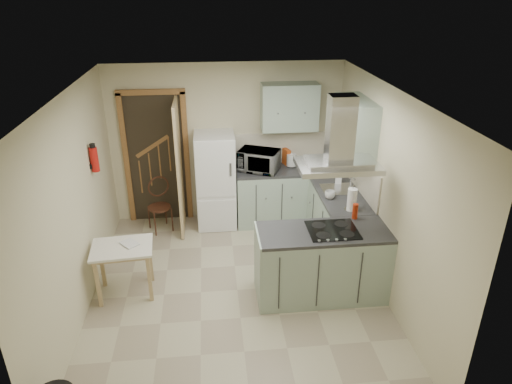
{
  "coord_description": "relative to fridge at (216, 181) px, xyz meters",
  "views": [
    {
      "loc": [
        -0.27,
        -4.73,
        3.56
      ],
      "look_at": [
        0.29,
        0.45,
        1.15
      ],
      "focal_mm": 32.0,
      "sensor_mm": 36.0,
      "label": 1
    }
  ],
  "objects": [
    {
      "name": "fridge",
      "position": [
        0.0,
        0.0,
        0.0
      ],
      "size": [
        0.6,
        0.6,
        1.5
      ],
      "primitive_type": "cube",
      "color": "white",
      "rests_on": "floor"
    },
    {
      "name": "doorway",
      "position": [
        -0.9,
        0.27,
        0.3
      ],
      "size": [
        1.1,
        0.12,
        2.1
      ],
      "primitive_type": "cube",
      "color": "brown",
      "rests_on": "floor"
    },
    {
      "name": "soap_bottle",
      "position": [
        1.76,
        -0.64,
        0.25
      ],
      "size": [
        0.11,
        0.11,
        0.19
      ],
      "primitive_type": "imported",
      "rotation": [
        0.0,
        0.0,
        -0.29
      ],
      "color": "#A9A7B2",
      "rests_on": "counter_right"
    },
    {
      "name": "cereal_box",
      "position": [
        1.14,
        0.18,
        0.28
      ],
      "size": [
        0.12,
        0.18,
        0.26
      ],
      "primitive_type": "cube",
      "rotation": [
        0.0,
        0.0,
        0.31
      ],
      "color": "#C14A16",
      "rests_on": "counter_back"
    },
    {
      "name": "microwave",
      "position": [
        0.67,
        -0.02,
        0.31
      ],
      "size": [
        0.71,
        0.61,
        0.33
      ],
      "primitive_type": "imported",
      "rotation": [
        0.0,
        0.0,
        -0.43
      ],
      "color": "black",
      "rests_on": "counter_back"
    },
    {
      "name": "kettle",
      "position": [
        1.2,
        0.08,
        0.26
      ],
      "size": [
        0.2,
        0.2,
        0.22
      ],
      "primitive_type": "cylinder",
      "rotation": [
        0.0,
        0.0,
        0.43
      ],
      "color": "silver",
      "rests_on": "counter_back"
    },
    {
      "name": "wall_cabinet_right",
      "position": [
        1.82,
        -0.95,
        1.1
      ],
      "size": [
        0.35,
        0.9,
        0.7
      ],
      "primitive_type": "cube",
      "color": "#9EB2A0",
      "rests_on": "right_wall"
    },
    {
      "name": "paper_towel",
      "position": [
        1.7,
        -1.48,
        0.3
      ],
      "size": [
        0.13,
        0.13,
        0.3
      ],
      "primitive_type": "cylinder",
      "rotation": [
        0.0,
        0.0,
        -0.09
      ],
      "color": "white",
      "rests_on": "counter_right"
    },
    {
      "name": "hob",
      "position": [
        1.32,
        -1.98,
        0.16
      ],
      "size": [
        0.58,
        0.5,
        0.01
      ],
      "primitive_type": "cube",
      "color": "black",
      "rests_on": "peninsula"
    },
    {
      "name": "fire_extinguisher",
      "position": [
        -1.54,
        -0.9,
        0.75
      ],
      "size": [
        0.1,
        0.1,
        0.32
      ],
      "primitive_type": "cylinder",
      "color": "#B2140F",
      "rests_on": "left_wall"
    },
    {
      "name": "wall_cabinet_back",
      "position": [
        1.15,
        0.12,
        1.1
      ],
      "size": [
        0.85,
        0.35,
        0.7
      ],
      "primitive_type": "cube",
      "color": "#9EB2A0",
      "rests_on": "back_wall"
    },
    {
      "name": "back_wall",
      "position": [
        0.2,
        0.3,
        0.5
      ],
      "size": [
        3.6,
        0.0,
        3.6
      ],
      "primitive_type": "plane",
      "rotation": [
        1.57,
        0.0,
        0.0
      ],
      "color": "beige",
      "rests_on": "floor"
    },
    {
      "name": "book",
      "position": [
        -1.15,
        -1.71,
        -0.03
      ],
      "size": [
        0.26,
        0.27,
        0.1
      ],
      "primitive_type": "imported",
      "rotation": [
        0.0,
        0.0,
        0.71
      ],
      "color": "#9C3440",
      "rests_on": "drop_leaf_table"
    },
    {
      "name": "peninsula",
      "position": [
        1.22,
        -1.98,
        -0.3
      ],
      "size": [
        1.55,
        0.65,
        0.9
      ],
      "primitive_type": "cube",
      "color": "#9EB2A0",
      "rests_on": "floor"
    },
    {
      "name": "counter_back",
      "position": [
        0.86,
        0.0,
        -0.3
      ],
      "size": [
        1.08,
        0.6,
        0.9
      ],
      "primitive_type": "cube",
      "color": "#9EB2A0",
      "rests_on": "floor"
    },
    {
      "name": "bentwood_chair",
      "position": [
        -0.88,
        -0.12,
        -0.36
      ],
      "size": [
        0.46,
        0.46,
        0.78
      ],
      "primitive_type": "cube",
      "rotation": [
        0.0,
        0.0,
        0.44
      ],
      "color": "#50291A",
      "rests_on": "floor"
    },
    {
      "name": "cup",
      "position": [
        1.51,
        -1.12,
        0.2
      ],
      "size": [
        0.17,
        0.17,
        0.11
      ],
      "primitive_type": "imported",
      "rotation": [
        0.0,
        0.0,
        0.3
      ],
      "color": "silver",
      "rests_on": "counter_right"
    },
    {
      "name": "floor",
      "position": [
        0.2,
        -1.8,
        -0.75
      ],
      "size": [
        4.2,
        4.2,
        0.0
      ],
      "primitive_type": "plane",
      "color": "#B3AB8B",
      "rests_on": "ground"
    },
    {
      "name": "splashback",
      "position": [
        1.16,
        0.29,
        0.4
      ],
      "size": [
        1.68,
        0.02,
        0.5
      ],
      "primitive_type": "cube",
      "color": "beige",
      "rests_on": "counter_back"
    },
    {
      "name": "red_bottle",
      "position": [
        1.67,
        -1.71,
        0.25
      ],
      "size": [
        0.08,
        0.08,
        0.19
      ],
      "primitive_type": "cylinder",
      "rotation": [
        0.0,
        0.0,
        -0.3
      ],
      "color": "#B82C0F",
      "rests_on": "peninsula"
    },
    {
      "name": "drop_leaf_table",
      "position": [
        -1.17,
        -1.71,
        -0.41
      ],
      "size": [
        0.76,
        0.59,
        0.67
      ],
      "primitive_type": "cube",
      "rotation": [
        0.0,
        0.0,
        0.08
      ],
      "color": "tan",
      "rests_on": "floor"
    },
    {
      "name": "extractor_hood",
      "position": [
        1.32,
        -1.98,
        0.97
      ],
      "size": [
        0.9,
        0.55,
        0.1
      ],
      "primitive_type": "cube",
      "color": "silver",
      "rests_on": "ceiling"
    },
    {
      "name": "left_wall",
      "position": [
        -1.6,
        -1.8,
        0.5
      ],
      "size": [
        0.0,
        4.2,
        4.2
      ],
      "primitive_type": "plane",
      "rotation": [
        1.57,
        0.0,
        1.57
      ],
      "color": "beige",
      "rests_on": "floor"
    },
    {
      "name": "counter_right",
      "position": [
        1.7,
        -0.68,
        -0.3
      ],
      "size": [
        0.6,
        1.95,
        0.9
      ],
      "primitive_type": "cube",
      "color": "#9EB2A0",
      "rests_on": "floor"
    },
    {
      "name": "ceiling",
      "position": [
        0.2,
        -1.8,
        1.75
      ],
      "size": [
        4.2,
        4.2,
        0.0
      ],
      "primitive_type": "plane",
      "rotation": [
        3.14,
        0.0,
        0.0
      ],
      "color": "silver",
      "rests_on": "back_wall"
    },
    {
      "name": "sink",
      "position": [
        1.7,
        -0.85,
        0.16
      ],
      "size": [
        0.45,
        0.4,
        0.01
      ],
      "primitive_type": "cube",
      "color": "silver",
      "rests_on": "counter_right"
    },
    {
      "name": "right_wall",
      "position": [
        2.0,
        -1.8,
        0.5
      ],
      "size": [
        0.0,
        4.2,
        4.2
      ],
      "primitive_type": "plane",
      "rotation": [
        1.57,
        0.0,
        -1.57
      ],
      "color": "beige",
      "rests_on": "floor"
    }
  ]
}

